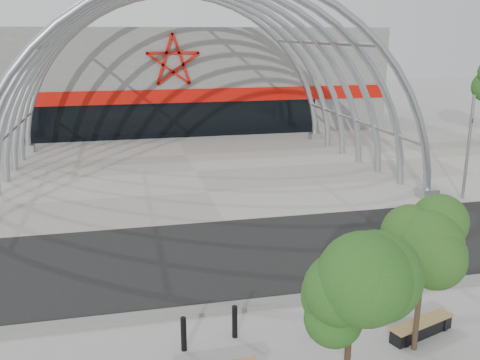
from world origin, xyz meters
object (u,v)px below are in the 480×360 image
object	(u,v)px
bollard_2	(314,320)
signal_pole	(468,146)
bench_1	(421,328)
street_tree_0	(352,287)
street_tree_1	(425,240)

from	to	relation	value
bollard_2	signal_pole	bearing A→B (deg)	41.21
bench_1	street_tree_0	bearing A→B (deg)	-142.86
bollard_2	street_tree_0	bearing A→B (deg)	-98.21
signal_pole	street_tree_0	bearing A→B (deg)	-132.25
street_tree_0	street_tree_1	size ratio (longest dim) A/B	1.01
bench_1	bollard_2	world-z (taller)	bollard_2
street_tree_1	street_tree_0	bearing A→B (deg)	-144.96
street_tree_1	bollard_2	size ratio (longest dim) A/B	4.17
street_tree_1	signal_pole	bearing A→B (deg)	50.72
street_tree_0	bollard_2	world-z (taller)	street_tree_0
signal_pole	bench_1	bearing A→B (deg)	-129.05
signal_pole	street_tree_1	bearing A→B (deg)	-129.28
signal_pole	bollard_2	world-z (taller)	signal_pole
bench_1	signal_pole	bearing A→B (deg)	50.95
street_tree_1	bench_1	world-z (taller)	street_tree_1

